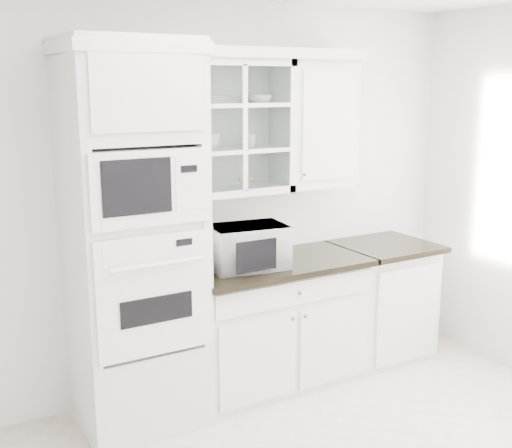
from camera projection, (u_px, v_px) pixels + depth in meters
room_shell at (332, 154)px, 3.33m from camera, size 4.00×3.50×2.70m
oven_column at (134, 240)px, 3.92m from camera, size 0.76×0.68×2.40m
base_cabinet_run at (274, 322)px, 4.61m from camera, size 1.32×0.67×0.92m
extra_base_cabinet at (381, 299)px, 5.10m from camera, size 0.72×0.67×0.92m
upper_cabinet_glass at (233, 127)px, 4.31m from camera, size 0.80×0.33×0.90m
upper_cabinet_solid at (315, 124)px, 4.64m from camera, size 0.55×0.33×0.90m
crown_molding at (220, 52)px, 4.13m from camera, size 2.14×0.38×0.07m
countertop_microwave at (247, 246)px, 4.31m from camera, size 0.56×0.48×0.29m
bowl_a at (213, 100)px, 4.21m from camera, size 0.23×0.23×0.05m
bowl_b at (259, 99)px, 4.35m from camera, size 0.20×0.20×0.05m
cup_a at (210, 141)px, 4.25m from camera, size 0.17×0.17×0.11m
cup_b at (249, 141)px, 4.38m from camera, size 0.10×0.10×0.09m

